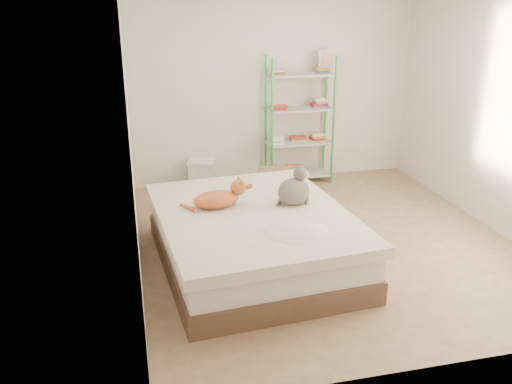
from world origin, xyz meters
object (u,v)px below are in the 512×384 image
object	(u,v)px
bed	(253,238)
shelf_unit	(300,121)
grey_cat	(294,186)
white_bin	(201,175)
orange_cat	(216,197)
cardboard_box	(279,184)

from	to	relation	value
bed	shelf_unit	size ratio (longest dim) A/B	1.30
bed	shelf_unit	xyz separation A→B (m)	(1.15, 2.21, 0.58)
grey_cat	shelf_unit	bearing A→B (deg)	-23.69
bed	white_bin	distance (m)	2.19
bed	grey_cat	world-z (taller)	grey_cat
bed	orange_cat	distance (m)	0.52
shelf_unit	white_bin	size ratio (longest dim) A/B	4.35
orange_cat	cardboard_box	world-z (taller)	orange_cat
white_bin	orange_cat	bearing A→B (deg)	-93.53
white_bin	bed	bearing A→B (deg)	-85.05
orange_cat	white_bin	size ratio (longest dim) A/B	1.29
shelf_unit	grey_cat	bearing A→B (deg)	-109.13
orange_cat	shelf_unit	xyz separation A→B (m)	(1.47, 2.03, 0.20)
grey_cat	shelf_unit	xyz separation A→B (m)	(0.74, 2.12, 0.11)
grey_cat	shelf_unit	distance (m)	2.25
orange_cat	shelf_unit	distance (m)	2.51
cardboard_box	white_bin	xyz separation A→B (m)	(-0.91, 0.52, 0.02)
grey_cat	shelf_unit	size ratio (longest dim) A/B	0.22
bed	white_bin	size ratio (longest dim) A/B	5.63
grey_cat	cardboard_box	distance (m)	1.69
shelf_unit	white_bin	world-z (taller)	shelf_unit
orange_cat	bed	bearing A→B (deg)	-37.07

